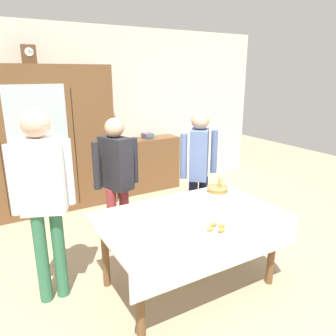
{
  "coord_description": "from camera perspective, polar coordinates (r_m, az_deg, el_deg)",
  "views": [
    {
      "loc": [
        -1.54,
        -2.46,
        2.0
      ],
      "look_at": [
        0.0,
        0.2,
        1.09
      ],
      "focal_mm": 34.56,
      "sensor_mm": 36.0,
      "label": 1
    }
  ],
  "objects": [
    {
      "name": "back_wall",
      "position": [
        5.38,
        -13.39,
        9.12
      ],
      "size": [
        6.4,
        0.1,
        2.7
      ],
      "primitive_type": "cube",
      "color": "silver",
      "rests_on": "ground"
    },
    {
      "name": "pastry_plate",
      "position": [
        2.76,
        8.51,
        -10.56
      ],
      "size": [
        0.28,
        0.28,
        0.05
      ],
      "color": "white",
      "rests_on": "dining_table"
    },
    {
      "name": "tea_cup_near_left",
      "position": [
        2.63,
        -3.74,
        -11.55
      ],
      "size": [
        0.13,
        0.13,
        0.06
      ],
      "color": "white",
      "rests_on": "dining_table"
    },
    {
      "name": "dining_table",
      "position": [
        3.03,
        4.2,
        -10.16
      ],
      "size": [
        1.68,
        1.06,
        0.74
      ],
      "color": "brown",
      "rests_on": "ground"
    },
    {
      "name": "bread_basket",
      "position": [
        3.6,
        8.75,
        -3.65
      ],
      "size": [
        0.24,
        0.24,
        0.16
      ],
      "color": "#9E7542",
      "rests_on": "dining_table"
    },
    {
      "name": "person_behind_table_left",
      "position": [
        2.9,
        -21.17,
        -3.52
      ],
      "size": [
        0.52,
        0.32,
        1.73
      ],
      "color": "#33704C",
      "rests_on": "ground"
    },
    {
      "name": "tea_cup_back_edge",
      "position": [
        3.08,
        6.55,
        -7.2
      ],
      "size": [
        0.13,
        0.13,
        0.06
      ],
      "color": "silver",
      "rests_on": "dining_table"
    },
    {
      "name": "tea_cup_far_left",
      "position": [
        2.68,
        3.59,
        -10.97
      ],
      "size": [
        0.13,
        0.13,
        0.06
      ],
      "color": "white",
      "rests_on": "dining_table"
    },
    {
      "name": "person_by_cabinet",
      "position": [
        3.61,
        -9.08,
        -0.94
      ],
      "size": [
        0.52,
        0.41,
        1.54
      ],
      "color": "#933338",
      "rests_on": "ground"
    },
    {
      "name": "ground_plane",
      "position": [
        3.53,
        1.71,
        -18.04
      ],
      "size": [
        12.0,
        12.0,
        0.0
      ],
      "primitive_type": "plane",
      "color": "tan",
      "rests_on": "ground"
    },
    {
      "name": "mantel_clock",
      "position": [
        4.87,
        -23.35,
        17.94
      ],
      "size": [
        0.18,
        0.11,
        0.24
      ],
      "color": "brown",
      "rests_on": "wall_cabinet"
    },
    {
      "name": "tea_cup_center",
      "position": [
        3.4,
        12.62,
        -5.22
      ],
      "size": [
        0.13,
        0.13,
        0.06
      ],
      "color": "white",
      "rests_on": "dining_table"
    },
    {
      "name": "book_stack",
      "position": [
        5.53,
        -3.63,
        5.69
      ],
      "size": [
        0.16,
        0.23,
        0.09
      ],
      "color": "#664C7A",
      "rests_on": "bookshelf_low"
    },
    {
      "name": "wall_cabinet",
      "position": [
        4.95,
        -22.13,
        4.28
      ],
      "size": [
        2.17,
        0.46,
        2.11
      ],
      "color": "brown",
      "rests_on": "ground"
    },
    {
      "name": "tea_cup_far_right",
      "position": [
        3.06,
        -2.91,
        -7.28
      ],
      "size": [
        0.13,
        0.13,
        0.06
      ],
      "color": "white",
      "rests_on": "dining_table"
    },
    {
      "name": "person_beside_shelf",
      "position": [
        3.87,
        5.49,
        0.78
      ],
      "size": [
        0.52,
        0.4,
        1.58
      ],
      "color": "#191E38",
      "rests_on": "ground"
    },
    {
      "name": "spoon_front_edge",
      "position": [
        2.91,
        0.77,
        -9.1
      ],
      "size": [
        0.12,
        0.02,
        0.01
      ],
      "color": "silver",
      "rests_on": "dining_table"
    },
    {
      "name": "tea_cup_near_right",
      "position": [
        3.07,
        1.33,
        -7.22
      ],
      "size": [
        0.13,
        0.13,
        0.06
      ],
      "color": "white",
      "rests_on": "dining_table"
    },
    {
      "name": "bookshelf_low",
      "position": [
        5.65,
        -3.53,
        0.65
      ],
      "size": [
        1.09,
        0.35,
        0.92
      ],
      "color": "brown",
      "rests_on": "ground"
    },
    {
      "name": "spoon_back_edge",
      "position": [
        3.13,
        14.34,
        -7.79
      ],
      "size": [
        0.12,
        0.02,
        0.01
      ],
      "color": "silver",
      "rests_on": "dining_table"
    },
    {
      "name": "spoon_center",
      "position": [
        3.26,
        11.28,
        -6.51
      ],
      "size": [
        0.12,
        0.02,
        0.01
      ],
      "color": "silver",
      "rests_on": "dining_table"
    }
  ]
}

